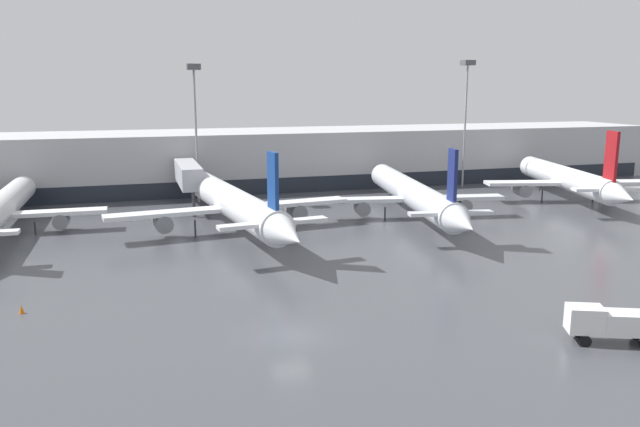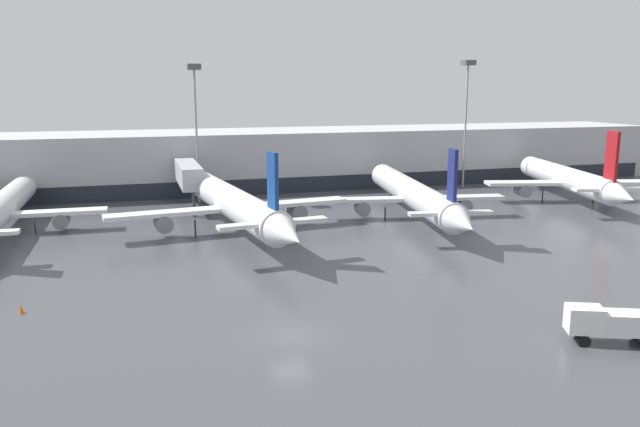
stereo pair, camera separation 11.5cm
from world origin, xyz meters
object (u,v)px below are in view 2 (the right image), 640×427
(parked_jet_2, at_px, (568,179))
(traffic_cone_1, at_px, (21,309))
(parked_jet_1, at_px, (413,194))
(service_truck_0, at_px, (612,322))
(parked_jet_4, at_px, (232,203))
(traffic_cone_0, at_px, (450,206))
(apron_light_mast_6, at_px, (467,89))
(apron_light_mast_4, at_px, (195,94))

(parked_jet_2, bearing_deg, traffic_cone_1, 125.56)
(parked_jet_2, height_order, traffic_cone_1, parked_jet_2)
(parked_jet_1, bearing_deg, service_truck_0, -177.21)
(parked_jet_4, relative_size, service_truck_0, 6.82)
(service_truck_0, distance_m, traffic_cone_0, 44.91)
(parked_jet_1, height_order, apron_light_mast_6, apron_light_mast_6)
(traffic_cone_1, height_order, apron_light_mast_4, apron_light_mast_4)
(service_truck_0, bearing_deg, parked_jet_1, -73.40)
(parked_jet_1, relative_size, traffic_cone_0, 71.13)
(parked_jet_1, xyz_separation_m, traffic_cone_0, (7.59, 4.42, -2.72))
(traffic_cone_0, bearing_deg, parked_jet_2, -1.89)
(service_truck_0, height_order, apron_light_mast_6, apron_light_mast_6)
(traffic_cone_0, bearing_deg, parked_jet_4, -169.67)
(parked_jet_2, distance_m, apron_light_mast_6, 21.65)
(parked_jet_2, bearing_deg, parked_jet_4, 110.06)
(traffic_cone_1, relative_size, apron_light_mast_6, 0.03)
(parked_jet_2, bearing_deg, apron_light_mast_4, 87.44)
(traffic_cone_0, distance_m, traffic_cone_1, 55.39)
(traffic_cone_0, height_order, apron_light_mast_6, apron_light_mast_6)
(service_truck_0, bearing_deg, traffic_cone_0, -82.40)
(parked_jet_1, relative_size, apron_light_mast_4, 2.11)
(service_truck_0, bearing_deg, parked_jet_4, -41.31)
(parked_jet_1, relative_size, service_truck_0, 6.82)
(traffic_cone_1, bearing_deg, traffic_cone_0, 28.66)
(parked_jet_4, xyz_separation_m, service_truck_0, (17.88, -37.73, -1.92))
(parked_jet_1, distance_m, apron_light_mast_4, 32.74)
(parked_jet_2, bearing_deg, parked_jet_1, 112.77)
(service_truck_0, bearing_deg, traffic_cone_1, -1.22)
(service_truck_0, height_order, traffic_cone_0, service_truck_0)
(service_truck_0, xyz_separation_m, apron_light_mast_4, (-19.44, 57.60, 13.48))
(parked_jet_2, height_order, apron_light_mast_4, apron_light_mast_4)
(apron_light_mast_4, bearing_deg, apron_light_mast_6, 1.77)
(parked_jet_2, distance_m, apron_light_mast_4, 53.08)
(parked_jet_1, xyz_separation_m, parked_jet_2, (25.55, 3.83, 0.23))
(parked_jet_4, bearing_deg, parked_jet_2, -91.12)
(parked_jet_1, distance_m, traffic_cone_1, 46.68)
(parked_jet_2, xyz_separation_m, service_truck_0, (-30.14, -42.62, -1.83))
(apron_light_mast_4, bearing_deg, traffic_cone_1, -112.53)
(parked_jet_4, relative_size, apron_light_mast_4, 2.12)
(parked_jet_2, height_order, parked_jet_4, parked_jet_2)
(parked_jet_2, relative_size, apron_light_mast_4, 1.81)
(traffic_cone_1, bearing_deg, apron_light_mast_4, 67.47)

